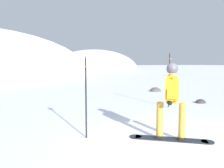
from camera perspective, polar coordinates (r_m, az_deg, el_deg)
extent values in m
plane|color=white|center=(4.70, 18.88, -16.27)|extent=(300.00, 300.00, 0.00)
ellipsoid|color=silver|center=(51.63, -4.58, 3.48)|extent=(20.56, 18.50, 9.58)
cube|color=black|center=(5.29, 14.73, -13.54)|extent=(1.42, 1.16, 0.02)
cylinder|color=black|center=(5.31, 6.06, -13.29)|extent=(0.28, 0.28, 0.02)
cylinder|color=black|center=(5.37, 23.31, -13.49)|extent=(0.28, 0.28, 0.02)
cube|color=black|center=(5.27, 12.06, -13.06)|extent=(0.26, 0.29, 0.06)
cube|color=black|center=(5.29, 17.41, -13.13)|extent=(0.26, 0.29, 0.06)
cylinder|color=#BC8E33|center=(5.16, 12.14, -9.06)|extent=(0.15, 0.15, 0.82)
cylinder|color=#BC8E33|center=(5.18, 17.53, -9.13)|extent=(0.15, 0.15, 0.82)
cube|color=#F4A314|center=(5.04, 15.03, -1.37)|extent=(0.39, 0.42, 0.58)
cylinder|color=#F4A314|center=(4.81, 15.14, -1.69)|extent=(0.20, 0.19, 0.57)
cylinder|color=#F4A314|center=(5.27, 14.94, -1.08)|extent=(0.20, 0.19, 0.57)
sphere|color=black|center=(4.83, 14.60, -4.65)|extent=(0.11, 0.11, 0.11)
sphere|color=black|center=(5.32, 14.43, -3.73)|extent=(0.11, 0.11, 0.11)
cube|color=orange|center=(4.84, 15.13, -1.41)|extent=(0.33, 0.31, 0.44)
cube|color=orange|center=(4.75, 15.15, -2.51)|extent=(0.20, 0.17, 0.20)
sphere|color=beige|center=(5.01, 15.15, 3.46)|extent=(0.21, 0.21, 0.21)
sphere|color=#4C4C56|center=(5.01, 15.16, 3.81)|extent=(0.25, 0.25, 0.25)
cube|color=navy|center=(5.14, 15.09, 3.51)|extent=(0.15, 0.13, 0.08)
cylinder|color=black|center=(5.08, -6.68, -3.82)|extent=(0.04, 0.04, 1.80)
cylinder|color=orange|center=(5.01, -6.77, 4.35)|extent=(0.20, 0.20, 0.02)
cone|color=black|center=(5.02, -6.80, 6.86)|extent=(0.04, 0.04, 0.08)
cylinder|color=black|center=(8.85, 14.42, 0.77)|extent=(0.04, 0.04, 2.05)
cylinder|color=orange|center=(8.83, 14.55, 6.24)|extent=(0.20, 0.20, 0.02)
cone|color=black|center=(8.83, 14.58, 7.67)|extent=(0.04, 0.04, 0.08)
ellipsoid|color=#383333|center=(10.34, 21.75, -4.52)|extent=(0.47, 0.40, 0.33)
ellipsoid|color=#4C4742|center=(13.77, 11.04, -1.85)|extent=(0.70, 0.60, 0.49)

